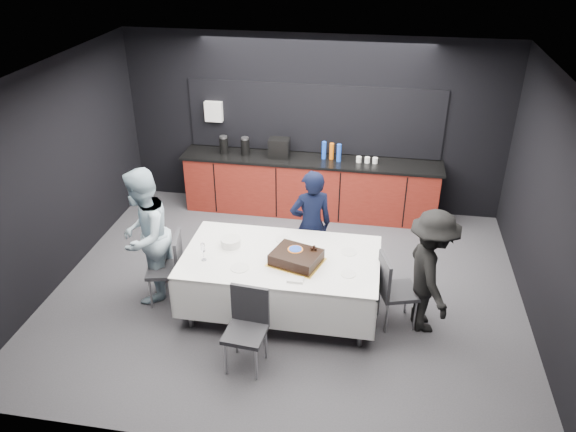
# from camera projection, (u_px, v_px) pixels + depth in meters

# --- Properties ---
(ground) EXTENTS (6.00, 6.00, 0.00)m
(ground) POSITION_uv_depth(u_px,v_px,m) (287.00, 290.00, 7.34)
(ground) COLOR #434247
(ground) RESTS_ON ground
(room_shell) EXTENTS (6.04, 5.04, 2.82)m
(room_shell) POSITION_uv_depth(u_px,v_px,m) (287.00, 159.00, 6.45)
(room_shell) COLOR white
(room_shell) RESTS_ON ground
(kitchenette) EXTENTS (4.10, 0.64, 2.05)m
(kitchenette) POSITION_uv_depth(u_px,v_px,m) (309.00, 181.00, 9.00)
(kitchenette) COLOR maroon
(kitchenette) RESTS_ON ground
(party_table) EXTENTS (2.32, 1.32, 0.78)m
(party_table) POSITION_uv_depth(u_px,v_px,m) (281.00, 266.00, 6.69)
(party_table) COLOR #99999E
(party_table) RESTS_ON ground
(cake_assembly) EXTENTS (0.69, 0.62, 0.18)m
(cake_assembly) POSITION_uv_depth(u_px,v_px,m) (296.00, 257.00, 6.47)
(cake_assembly) COLOR gold
(cake_assembly) RESTS_ON party_table
(plate_stack) EXTENTS (0.24, 0.24, 0.10)m
(plate_stack) POSITION_uv_depth(u_px,v_px,m) (231.00, 242.00, 6.80)
(plate_stack) COLOR white
(plate_stack) RESTS_ON party_table
(loose_plate_near) EXTENTS (0.22, 0.22, 0.01)m
(loose_plate_near) POSITION_uv_depth(u_px,v_px,m) (240.00, 268.00, 6.40)
(loose_plate_near) COLOR white
(loose_plate_near) RESTS_ON party_table
(loose_plate_right_a) EXTENTS (0.19, 0.19, 0.01)m
(loose_plate_right_a) POSITION_uv_depth(u_px,v_px,m) (349.00, 252.00, 6.69)
(loose_plate_right_a) COLOR white
(loose_plate_right_a) RESTS_ON party_table
(loose_plate_right_b) EXTENTS (0.18, 0.18, 0.01)m
(loose_plate_right_b) POSITION_uv_depth(u_px,v_px,m) (348.00, 274.00, 6.29)
(loose_plate_right_b) COLOR white
(loose_plate_right_b) RESTS_ON party_table
(loose_plate_far) EXTENTS (0.20, 0.20, 0.01)m
(loose_plate_far) POSITION_uv_depth(u_px,v_px,m) (284.00, 240.00, 6.95)
(loose_plate_far) COLOR white
(loose_plate_far) RESTS_ON party_table
(fork_pile) EXTENTS (0.18, 0.11, 0.03)m
(fork_pile) POSITION_uv_depth(u_px,v_px,m) (295.00, 280.00, 6.17)
(fork_pile) COLOR white
(fork_pile) RESTS_ON party_table
(champagne_flute) EXTENTS (0.06, 0.06, 0.22)m
(champagne_flute) POSITION_uv_depth(u_px,v_px,m) (203.00, 248.00, 6.47)
(champagne_flute) COLOR white
(champagne_flute) RESTS_ON party_table
(chair_left) EXTENTS (0.50, 0.50, 0.92)m
(chair_left) POSITION_uv_depth(u_px,v_px,m) (170.00, 264.00, 6.92)
(chair_left) COLOR #292A2E
(chair_left) RESTS_ON ground
(chair_right) EXTENTS (0.52, 0.52, 0.92)m
(chair_right) POSITION_uv_depth(u_px,v_px,m) (392.00, 286.00, 6.51)
(chair_right) COLOR #292A2E
(chair_right) RESTS_ON ground
(chair_near) EXTENTS (0.46, 0.46, 0.92)m
(chair_near) POSITION_uv_depth(u_px,v_px,m) (247.00, 322.00, 5.94)
(chair_near) COLOR #292A2E
(chair_near) RESTS_ON ground
(person_center) EXTENTS (0.66, 0.56, 1.55)m
(person_center) POSITION_uv_depth(u_px,v_px,m) (311.00, 226.00, 7.27)
(person_center) COLOR black
(person_center) RESTS_ON ground
(person_left) EXTENTS (0.66, 0.85, 1.74)m
(person_left) POSITION_uv_depth(u_px,v_px,m) (144.00, 236.00, 6.85)
(person_left) COLOR silver
(person_left) RESTS_ON ground
(person_right) EXTENTS (0.78, 1.09, 1.53)m
(person_right) POSITION_uv_depth(u_px,v_px,m) (430.00, 272.00, 6.36)
(person_right) COLOR black
(person_right) RESTS_ON ground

